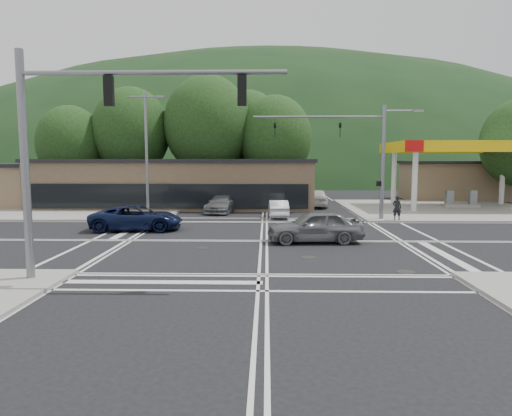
{
  "coord_description": "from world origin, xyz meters",
  "views": [
    {
      "loc": [
        0.12,
        -23.77,
        4.33
      ],
      "look_at": [
        -0.5,
        3.26,
        1.4
      ],
      "focal_mm": 32.0,
      "sensor_mm": 36.0,
      "label": 1
    }
  ],
  "objects_px": {
    "car_grey_center": "(315,226)",
    "car_queue_a": "(278,209)",
    "car_blue_west": "(137,218)",
    "pedestrian": "(397,208)",
    "car_northbound": "(222,204)",
    "car_queue_b": "(317,198)"
  },
  "relations": [
    {
      "from": "car_queue_a",
      "to": "car_northbound",
      "type": "relative_size",
      "value": 0.8
    },
    {
      "from": "car_queue_b",
      "to": "car_northbound",
      "type": "relative_size",
      "value": 0.99
    },
    {
      "from": "car_queue_b",
      "to": "pedestrian",
      "type": "distance_m",
      "value": 10.73
    },
    {
      "from": "car_blue_west",
      "to": "car_northbound",
      "type": "bearing_deg",
      "value": -29.47
    },
    {
      "from": "car_queue_a",
      "to": "car_northbound",
      "type": "distance_m",
      "value": 5.4
    },
    {
      "from": "car_blue_west",
      "to": "car_queue_b",
      "type": "xyz_separation_m",
      "value": [
        12.4,
        13.82,
        0.07
      ]
    },
    {
      "from": "car_blue_west",
      "to": "car_queue_a",
      "type": "bearing_deg",
      "value": -59.05
    },
    {
      "from": "car_queue_a",
      "to": "car_queue_b",
      "type": "xyz_separation_m",
      "value": [
        3.65,
        7.53,
        0.18
      ]
    },
    {
      "from": "car_queue_b",
      "to": "car_northbound",
      "type": "xyz_separation_m",
      "value": [
        -8.1,
        -4.48,
        -0.12
      ]
    },
    {
      "from": "car_queue_b",
      "to": "car_northbound",
      "type": "bearing_deg",
      "value": 34.35
    },
    {
      "from": "car_grey_center",
      "to": "car_queue_a",
      "type": "xyz_separation_m",
      "value": [
        -1.65,
        10.04,
        -0.19
      ]
    },
    {
      "from": "car_grey_center",
      "to": "car_queue_a",
      "type": "height_order",
      "value": "car_grey_center"
    },
    {
      "from": "car_blue_west",
      "to": "car_northbound",
      "type": "relative_size",
      "value": 1.12
    },
    {
      "from": "car_queue_a",
      "to": "car_northbound",
      "type": "xyz_separation_m",
      "value": [
        -4.45,
        3.05,
        0.06
      ]
    },
    {
      "from": "car_northbound",
      "to": "pedestrian",
      "type": "xyz_separation_m",
      "value": [
        12.53,
        -5.29,
        0.27
      ]
    },
    {
      "from": "car_grey_center",
      "to": "car_queue_b",
      "type": "distance_m",
      "value": 17.68
    },
    {
      "from": "car_grey_center",
      "to": "car_northbound",
      "type": "relative_size",
      "value": 1.01
    },
    {
      "from": "car_queue_b",
      "to": "pedestrian",
      "type": "bearing_deg",
      "value": 119.79
    },
    {
      "from": "car_grey_center",
      "to": "car_queue_b",
      "type": "bearing_deg",
      "value": 169.88
    },
    {
      "from": "car_grey_center",
      "to": "car_queue_b",
      "type": "height_order",
      "value": "car_grey_center"
    },
    {
      "from": "car_blue_west",
      "to": "pedestrian",
      "type": "height_order",
      "value": "pedestrian"
    },
    {
      "from": "car_queue_a",
      "to": "pedestrian",
      "type": "bearing_deg",
      "value": 162.64
    }
  ]
}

